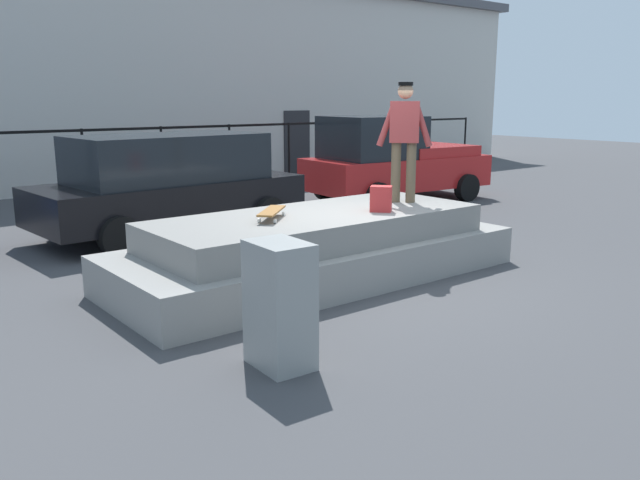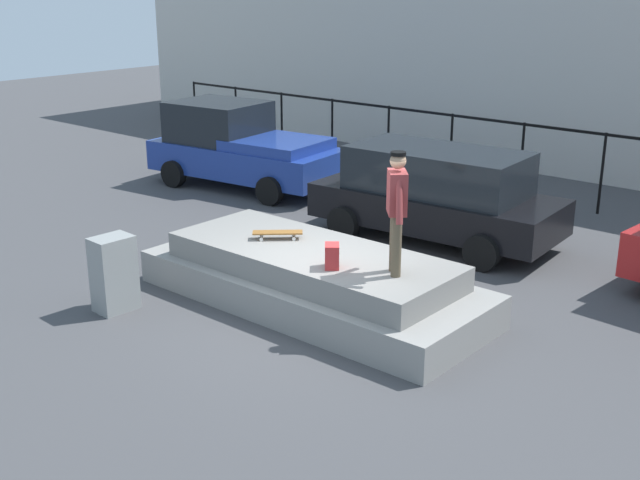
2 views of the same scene
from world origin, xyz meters
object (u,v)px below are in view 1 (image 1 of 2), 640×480
object	(u,v)px
skateboard	(272,211)
car_red_pickup_far	(392,160)
utility_box	(280,305)
skateboarder	(404,134)
backpack	(381,199)
car_black_hatchback_mid	(169,182)

from	to	relation	value
skateboard	car_red_pickup_far	distance (m)	7.48
utility_box	skateboarder	bearing A→B (deg)	32.34
car_red_pickup_far	utility_box	bearing A→B (deg)	-140.43
backpack	car_black_hatchback_mid	distance (m)	4.43
skateboard	car_black_hatchback_mid	bearing A→B (deg)	83.29
backpack	car_red_pickup_far	world-z (taller)	car_red_pickup_far
skateboarder	backpack	bearing A→B (deg)	-154.61
car_black_hatchback_mid	car_red_pickup_far	world-z (taller)	car_red_pickup_far
utility_box	car_black_hatchback_mid	bearing A→B (deg)	75.91
utility_box	skateboard	bearing A→B (deg)	60.04
skateboarder	skateboard	size ratio (longest dim) A/B	2.42
car_red_pickup_far	utility_box	size ratio (longest dim) A/B	3.89
skateboard	utility_box	bearing A→B (deg)	-122.83
skateboarder	skateboard	xyz separation A→B (m)	(-2.29, 0.06, -0.89)
skateboarder	car_red_pickup_far	size ratio (longest dim) A/B	0.38
backpack	utility_box	world-z (taller)	backpack
backpack	utility_box	bearing A→B (deg)	80.69
skateboard	car_red_pickup_far	bearing A→B (deg)	33.69
utility_box	car_red_pickup_far	bearing A→B (deg)	42.43
backpack	car_red_pickup_far	xyz separation A→B (m)	(4.75, 4.59, -0.10)
car_red_pickup_far	car_black_hatchback_mid	bearing A→B (deg)	-177.21
car_black_hatchback_mid	car_red_pickup_far	xyz separation A→B (m)	(5.77, 0.28, 0.03)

